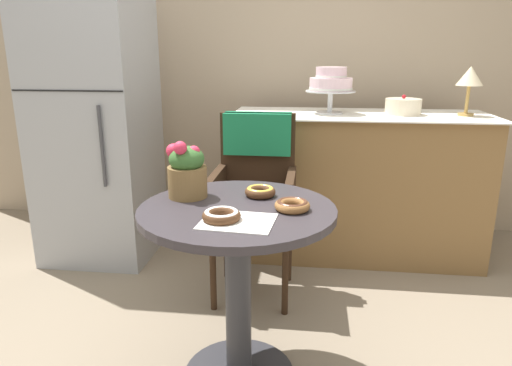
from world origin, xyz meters
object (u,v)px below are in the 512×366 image
at_px(donut_mid, 260,191).
at_px(flower_vase, 187,170).
at_px(donut_front, 221,215).
at_px(donut_side, 292,205).
at_px(tiered_cake_stand, 331,83).
at_px(refrigerator, 96,122).
at_px(wicker_chair, 256,175).
at_px(cafe_table, 238,260).
at_px(table_lamp, 470,78).
at_px(round_layer_cake, 403,107).

xyz_separation_m(donut_mid, flower_vase, (-0.28, -0.04, 0.09)).
relative_size(donut_front, donut_side, 1.02).
bearing_deg(donut_front, tiered_cake_stand, 74.90).
bearing_deg(refrigerator, wicker_chair, -18.26).
bearing_deg(refrigerator, cafe_table, -46.33).
distance_m(tiered_cake_stand, table_lamp, 0.79).
relative_size(flower_vase, refrigerator, 0.13).
height_order(donut_front, refrigerator, refrigerator).
distance_m(wicker_chair, round_layer_cake, 1.04).
bearing_deg(round_layer_cake, flower_vase, -129.75).
relative_size(donut_mid, refrigerator, 0.07).
bearing_deg(refrigerator, flower_vase, -49.99).
bearing_deg(donut_front, wicker_chair, 89.91).
bearing_deg(donut_front, round_layer_cake, 60.50).
bearing_deg(cafe_table, refrigerator, 133.67).
height_order(cafe_table, flower_vase, flower_vase).
bearing_deg(table_lamp, donut_front, -129.41).
distance_m(wicker_chair, donut_side, 0.81).
height_order(donut_mid, refrigerator, refrigerator).
bearing_deg(donut_mid, round_layer_cake, 58.09).
relative_size(table_lamp, refrigerator, 0.17).
xyz_separation_m(wicker_chair, donut_mid, (0.09, -0.62, 0.10)).
height_order(donut_mid, table_lamp, table_lamp).
height_order(wicker_chair, table_lamp, table_lamp).
xyz_separation_m(donut_front, tiered_cake_stand, (0.39, 1.45, 0.34)).
height_order(donut_mid, tiered_cake_stand, tiered_cake_stand).
relative_size(donut_front, flower_vase, 0.57).
height_order(donut_front, flower_vase, flower_vase).
height_order(flower_vase, refrigerator, refrigerator).
bearing_deg(refrigerator, round_layer_cake, 6.52).
relative_size(flower_vase, table_lamp, 0.80).
height_order(cafe_table, table_lamp, table_lamp).
distance_m(wicker_chair, table_lamp, 1.38).
bearing_deg(wicker_chair, table_lamp, 27.55).
distance_m(donut_front, round_layer_cake, 1.69).
xyz_separation_m(donut_mid, refrigerator, (-1.12, 0.96, 0.11)).
relative_size(donut_front, tiered_cake_stand, 0.43).
height_order(table_lamp, refrigerator, refrigerator).
relative_size(wicker_chair, tiered_cake_stand, 3.18).
height_order(cafe_table, tiered_cake_stand, tiered_cake_stand).
xyz_separation_m(flower_vase, table_lamp, (1.36, 1.19, 0.29)).
bearing_deg(table_lamp, donut_mid, -133.33).
relative_size(cafe_table, round_layer_cake, 3.42).
height_order(donut_side, flower_vase, flower_vase).
relative_size(cafe_table, donut_side, 5.69).
xyz_separation_m(flower_vase, refrigerator, (-0.84, 1.00, 0.02)).
height_order(cafe_table, donut_side, donut_side).
xyz_separation_m(donut_mid, donut_side, (0.13, -0.15, -0.00)).
relative_size(cafe_table, donut_front, 5.56).
bearing_deg(donut_front, refrigerator, 129.30).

